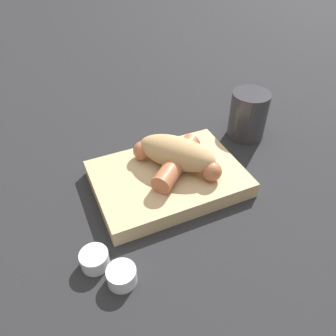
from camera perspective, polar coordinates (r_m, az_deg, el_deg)
The scene contains 8 objects.
ground_plane at distance 0.58m, azimuth 0.00°, elevation -2.89°, with size 3.00×3.00×0.00m, color #232326.
food_tray at distance 0.57m, azimuth 0.00°, elevation -1.85°, with size 0.25×0.18×0.03m.
bread_roll at distance 0.56m, azimuth 1.56°, elevation 2.65°, with size 0.14×0.15×0.05m.
sausage at distance 0.56m, azimuth 1.37°, elevation 1.29°, with size 0.12×0.13×0.03m.
pickled_veggies at distance 0.59m, azimuth 1.76°, elevation 2.16°, with size 0.07×0.06×0.01m.
condiment_cup_near at distance 0.48m, azimuth -12.64°, elevation -15.34°, with size 0.04×0.04×0.02m.
condiment_cup_far at distance 0.46m, azimuth -8.05°, elevation -18.17°, with size 0.04×0.04×0.02m.
drink_glass at distance 0.69m, azimuth 13.78°, elevation 8.94°, with size 0.08×0.08×0.10m.
Camera 1 is at (-0.17, -0.38, 0.40)m, focal length 35.00 mm.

